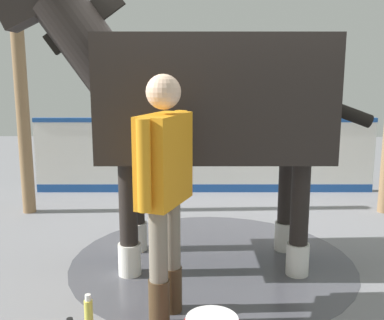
% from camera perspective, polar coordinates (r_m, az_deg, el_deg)
% --- Properties ---
extents(ground_plane, '(16.00, 16.00, 0.02)m').
position_cam_1_polar(ground_plane, '(4.74, 4.54, -11.19)').
color(ground_plane, gray).
extents(wet_patch, '(2.66, 2.66, 0.00)m').
position_cam_1_polar(wet_patch, '(4.48, 2.50, -12.39)').
color(wet_patch, '#4C4C54').
rests_on(wet_patch, ground).
extents(barrier_wall, '(4.98, 0.15, 1.10)m').
position_cam_1_polar(barrier_wall, '(6.75, 1.60, 0.23)').
color(barrier_wall, white).
rests_on(barrier_wall, ground).
extents(roof_post_near, '(0.16, 0.16, 3.19)m').
position_cam_1_polar(roof_post_near, '(6.02, -20.44, 8.59)').
color(roof_post_near, olive).
rests_on(roof_post_near, ground).
extents(horse, '(3.33, 1.07, 2.67)m').
position_cam_1_polar(horse, '(4.11, 1.06, 7.64)').
color(horse, black).
rests_on(horse, ground).
extents(handler, '(0.38, 0.66, 1.76)m').
position_cam_1_polar(handler, '(3.18, -3.44, -2.71)').
color(handler, '#47331E').
rests_on(handler, ground).
extents(bottle_shampoo, '(0.06, 0.06, 0.25)m').
position_cam_1_polar(bottle_shampoo, '(3.48, -12.70, -17.95)').
color(bottle_shampoo, '#D8CC4C').
rests_on(bottle_shampoo, ground).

